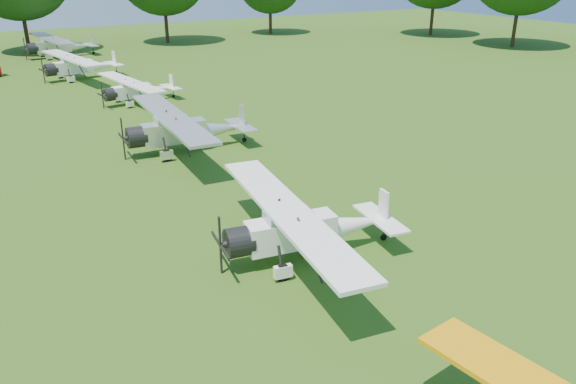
{
  "coord_description": "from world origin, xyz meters",
  "views": [
    {
      "loc": [
        -9.72,
        -15.23,
        9.95
      ],
      "look_at": [
        0.67,
        2.48,
        1.4
      ],
      "focal_mm": 35.0,
      "sensor_mm": 36.0,
      "label": 1
    }
  ],
  "objects_px": {
    "aircraft_5": "(137,89)",
    "aircraft_6": "(79,64)",
    "aircraft_3": "(304,225)",
    "aircraft_4": "(184,127)",
    "aircraft_7": "(58,44)"
  },
  "relations": [
    {
      "from": "aircraft_5",
      "to": "aircraft_6",
      "type": "height_order",
      "value": "aircraft_6"
    },
    {
      "from": "aircraft_3",
      "to": "aircraft_5",
      "type": "relative_size",
      "value": 1.15
    },
    {
      "from": "aircraft_5",
      "to": "aircraft_6",
      "type": "xyz_separation_m",
      "value": [
        -1.79,
        11.64,
        0.19
      ]
    },
    {
      "from": "aircraft_4",
      "to": "aircraft_6",
      "type": "distance_m",
      "value": 24.1
    },
    {
      "from": "aircraft_4",
      "to": "aircraft_6",
      "type": "xyz_separation_m",
      "value": [
        -0.74,
        24.09,
        -0.07
      ]
    },
    {
      "from": "aircraft_3",
      "to": "aircraft_7",
      "type": "height_order",
      "value": "aircraft_7"
    },
    {
      "from": "aircraft_3",
      "to": "aircraft_6",
      "type": "bearing_deg",
      "value": 98.38
    },
    {
      "from": "aircraft_5",
      "to": "aircraft_6",
      "type": "relative_size",
      "value": 0.85
    },
    {
      "from": "aircraft_3",
      "to": "aircraft_5",
      "type": "height_order",
      "value": "aircraft_3"
    },
    {
      "from": "aircraft_4",
      "to": "aircraft_5",
      "type": "relative_size",
      "value": 1.24
    },
    {
      "from": "aircraft_4",
      "to": "aircraft_6",
      "type": "relative_size",
      "value": 1.05
    },
    {
      "from": "aircraft_5",
      "to": "aircraft_7",
      "type": "height_order",
      "value": "aircraft_7"
    },
    {
      "from": "aircraft_3",
      "to": "aircraft_5",
      "type": "xyz_separation_m",
      "value": [
        1.7,
        26.11,
        -0.16
      ]
    },
    {
      "from": "aircraft_3",
      "to": "aircraft_6",
      "type": "relative_size",
      "value": 0.98
    },
    {
      "from": "aircraft_4",
      "to": "aircraft_7",
      "type": "distance_m",
      "value": 37.5
    }
  ]
}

